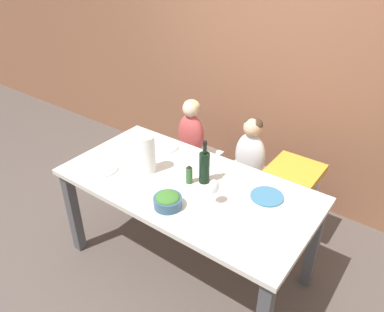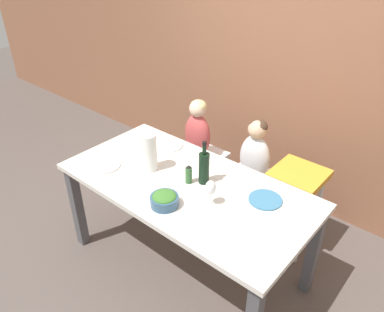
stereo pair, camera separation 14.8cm
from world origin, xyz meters
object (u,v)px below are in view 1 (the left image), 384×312
at_px(chair_far_center, 248,183).
at_px(person_child_left, 191,128).
at_px(chair_right_highchair, 293,184).
at_px(dinner_plate_back_left, 165,147).
at_px(wine_glass_near, 214,187).
at_px(dinner_plate_front_left, 103,169).
at_px(dinner_plate_back_right, 267,196).
at_px(person_child_center, 251,149).
at_px(salad_bowl_large, 168,200).
at_px(chair_far_left, 191,161).
at_px(paper_towel_roll, 147,154).
at_px(wine_bottle, 204,166).

distance_m(chair_far_center, person_child_left, 0.67).
relative_size(chair_right_highchair, person_child_left, 1.35).
bearing_deg(chair_far_center, dinner_plate_back_left, -141.77).
height_order(person_child_left, wine_glass_near, person_child_left).
height_order(wine_glass_near, dinner_plate_back_left, wine_glass_near).
distance_m(dinner_plate_front_left, dinner_plate_back_right, 1.14).
height_order(person_child_center, salad_bowl_large, person_child_center).
distance_m(person_child_center, dinner_plate_front_left, 1.14).
bearing_deg(chair_far_left, paper_towel_roll, -76.63).
bearing_deg(salad_bowl_large, chair_far_left, 119.14).
relative_size(chair_far_left, salad_bowl_large, 2.70).
relative_size(wine_bottle, paper_towel_roll, 1.13).
relative_size(chair_right_highchair, wine_glass_near, 4.09).
height_order(chair_far_left, chair_right_highchair, chair_right_highchair).
xyz_separation_m(paper_towel_roll, wine_glass_near, (0.56, -0.03, -0.02)).
height_order(paper_towel_roll, dinner_plate_back_right, paper_towel_roll).
relative_size(chair_far_left, wine_bottle, 1.53).
relative_size(person_child_center, wine_glass_near, 3.03).
xyz_separation_m(chair_far_left, dinner_plate_back_left, (0.05, -0.42, 0.36)).
relative_size(chair_right_highchair, salad_bowl_large, 3.99).
distance_m(chair_right_highchair, person_child_center, 0.42).
relative_size(chair_far_left, dinner_plate_back_right, 2.25).
relative_size(wine_bottle, dinner_plate_front_left, 1.47).
distance_m(paper_towel_roll, salad_bowl_large, 0.43).
bearing_deg(dinner_plate_front_left, dinner_plate_back_right, 20.41).
xyz_separation_m(chair_far_left, person_child_left, (0.00, 0.00, 0.33)).
distance_m(wine_bottle, paper_towel_roll, 0.41).
height_order(person_child_left, dinner_plate_back_left, person_child_left).
height_order(person_child_left, paper_towel_roll, paper_towel_roll).
bearing_deg(wine_glass_near, chair_far_center, 101.42).
relative_size(chair_right_highchair, wine_bottle, 2.27).
bearing_deg(chair_far_center, chair_far_left, 180.00).
height_order(chair_right_highchair, dinner_plate_front_left, dinner_plate_front_left).
bearing_deg(dinner_plate_front_left, person_child_left, 84.36).
bearing_deg(wine_bottle, salad_bowl_large, -94.74).
bearing_deg(person_child_left, dinner_plate_back_right, -27.96).
bearing_deg(paper_towel_roll, person_child_left, 103.36).
relative_size(salad_bowl_large, dinner_plate_back_right, 0.83).
height_order(wine_bottle, wine_glass_near, wine_bottle).
bearing_deg(wine_glass_near, dinner_plate_back_left, 152.78).
bearing_deg(chair_right_highchair, person_child_center, 179.87).
distance_m(dinner_plate_front_left, dinner_plate_back_left, 0.52).
relative_size(person_child_left, dinner_plate_back_left, 2.47).
relative_size(chair_far_center, person_child_left, 0.91).
distance_m(chair_far_center, wine_bottle, 0.78).
bearing_deg(chair_right_highchair, dinner_plate_back_left, -155.36).
height_order(chair_far_center, dinner_plate_back_left, dinner_plate_back_left).
distance_m(chair_far_left, wine_bottle, 0.96).
height_order(salad_bowl_large, dinner_plate_front_left, salad_bowl_large).
distance_m(chair_far_left, person_child_center, 0.67).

